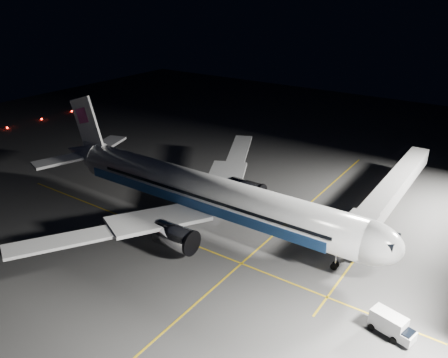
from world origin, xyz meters
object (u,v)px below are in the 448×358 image
Objects in this scene: airliner at (202,192)px; jet_bridge at (391,190)px; service_truck at (392,325)px; safety_cone_b at (256,222)px; safety_cone_c at (199,193)px; baggage_tug at (235,200)px; safety_cone_a at (207,207)px.

airliner is 29.31m from jet_bridge.
service_truck is 26.70m from safety_cone_b.
safety_cone_c is at bearing -159.76° from jet_bridge.
safety_cone_b is (-23.77, 12.12, -1.01)m from service_truck.
jet_bridge is 6.96× the size of service_truck.
airliner is 10.74m from safety_cone_c.
baggage_tug reaches higher than safety_cone_c.
airliner reaches higher than service_truck.
jet_bridge is at bearing 29.11° from safety_cone_a.
baggage_tug is at bearing -155.73° from jet_bridge.
safety_cone_a is at bearing 118.48° from airliner.
safety_cone_a is at bearing -37.72° from safety_cone_c.
jet_bridge is 65.90× the size of safety_cone_b.
baggage_tug is (0.76, 8.00, -4.45)m from airliner.
jet_bridge reaches higher than baggage_tug.
baggage_tug is 4.21× the size of safety_cone_a.
service_truck is at bearing -22.07° from safety_cone_c.
safety_cone_a is 1.09× the size of safety_cone_b.
safety_cone_c reaches higher than safety_cone_b.
safety_cone_b is (-16.00, -13.79, -4.32)m from jet_bridge.
safety_cone_c is (-6.33, 7.21, -4.82)m from airliner.
safety_cone_c is at bearing -163.57° from baggage_tug.
airliner is at bearing -48.75° from safety_cone_c.
airliner reaches higher than safety_cone_b.
airliner reaches higher than baggage_tug.
safety_cone_b is 0.76× the size of safety_cone_c.
airliner is 108.46× the size of safety_cone_a.
baggage_tug is at bearing 149.41° from safety_cone_b.
safety_cone_c is (-7.09, -0.78, -0.37)m from baggage_tug.
safety_cone_c is (-4.16, 3.21, 0.06)m from safety_cone_a.
airliner is at bearing -141.96° from jet_bridge.
airliner reaches higher than safety_cone_c.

